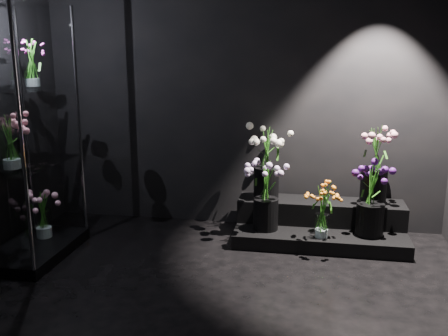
# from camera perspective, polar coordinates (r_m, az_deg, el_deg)

# --- Properties ---
(floor) EXTENTS (4.00, 4.00, 0.00)m
(floor) POSITION_cam_1_polar(r_m,az_deg,el_deg) (3.50, -2.81, -17.16)
(floor) COLOR black
(floor) RESTS_ON ground
(wall_back) EXTENTS (4.00, 0.00, 4.00)m
(wall_back) POSITION_cam_1_polar(r_m,az_deg,el_deg) (5.00, 2.11, 9.05)
(wall_back) COLOR black
(wall_back) RESTS_ON floor
(display_riser) EXTENTS (1.59, 0.71, 0.35)m
(display_riser) POSITION_cam_1_polar(r_m,az_deg,el_deg) (4.90, 10.89, -6.30)
(display_riser) COLOR black
(display_riser) RESTS_ON floor
(display_case) EXTENTS (0.59, 0.98, 2.15)m
(display_case) POSITION_cam_1_polar(r_m,az_deg,el_deg) (4.51, -21.90, 3.47)
(display_case) COLOR black
(display_case) RESTS_ON floor
(bouquet_orange_bells) EXTENTS (0.37, 0.37, 0.51)m
(bouquet_orange_bells) POSITION_cam_1_polar(r_m,az_deg,el_deg) (4.53, 11.20, -4.60)
(bouquet_orange_bells) COLOR white
(bouquet_orange_bells) RESTS_ON display_riser
(bouquet_lilac) EXTENTS (0.47, 0.47, 0.65)m
(bouquet_lilac) POSITION_cam_1_polar(r_m,az_deg,el_deg) (4.63, 4.85, -2.56)
(bouquet_lilac) COLOR black
(bouquet_lilac) RESTS_ON display_riser
(bouquet_purple) EXTENTS (0.34, 0.34, 0.63)m
(bouquet_purple) POSITION_cam_1_polar(r_m,az_deg,el_deg) (4.67, 16.48, -3.30)
(bouquet_purple) COLOR black
(bouquet_purple) RESTS_ON display_riser
(bouquet_cream_roses) EXTENTS (0.45, 0.45, 0.70)m
(bouquet_cream_roses) POSITION_cam_1_polar(r_m,az_deg,el_deg) (4.83, 4.91, 1.19)
(bouquet_cream_roses) COLOR black
(bouquet_cream_roses) RESTS_ON display_riser
(bouquet_pink_roses) EXTENTS (0.48, 0.48, 0.75)m
(bouquet_pink_roses) POSITION_cam_1_polar(r_m,az_deg,el_deg) (4.85, 16.91, 0.92)
(bouquet_pink_roses) COLOR black
(bouquet_pink_roses) RESTS_ON display_riser
(bouquet_case_pink) EXTENTS (0.30, 0.30, 0.44)m
(bouquet_case_pink) POSITION_cam_1_polar(r_m,az_deg,el_deg) (4.35, -23.28, 2.91)
(bouquet_case_pink) COLOR white
(bouquet_case_pink) RESTS_ON display_case
(bouquet_case_magenta) EXTENTS (0.23, 0.23, 0.38)m
(bouquet_case_magenta) POSITION_cam_1_polar(r_m,az_deg,el_deg) (4.55, -21.19, 11.15)
(bouquet_case_magenta) COLOR white
(bouquet_case_magenta) RESTS_ON display_case
(bouquet_case_base_pink) EXTENTS (0.40, 0.40, 0.44)m
(bouquet_case_base_pink) POSITION_cam_1_polar(r_m,az_deg,el_deg) (4.84, -20.03, -4.77)
(bouquet_case_base_pink) COLOR white
(bouquet_case_base_pink) RESTS_ON display_case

